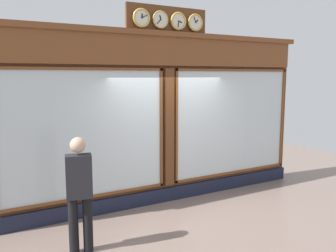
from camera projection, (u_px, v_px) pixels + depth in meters
name	position (u px, v px, depth m)	size (l,w,h in m)	color
shop_facade	(165.00, 117.00, 7.12)	(6.66, 0.42, 3.84)	#5B3319
pedestrian	(79.00, 190.00, 5.01)	(0.40, 0.30, 1.69)	black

